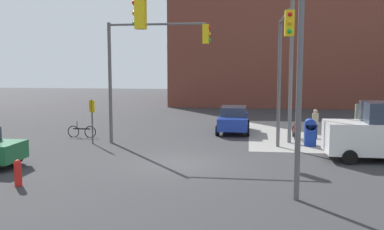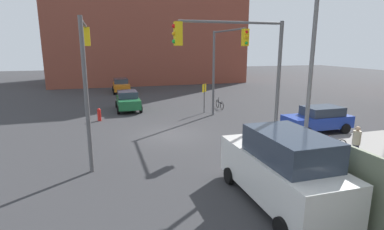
{
  "view_description": "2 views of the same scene",
  "coord_description": "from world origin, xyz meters",
  "px_view_note": "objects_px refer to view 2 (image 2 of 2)",
  "views": [
    {
      "loc": [
        2.99,
        -17.88,
        4.18
      ],
      "look_at": [
        0.6,
        -0.13,
        2.14
      ],
      "focal_mm": 40.0,
      "sensor_mm": 36.0,
      "label": 1
    },
    {
      "loc": [
        17.41,
        -3.83,
        5.28
      ],
      "look_at": [
        2.44,
        0.67,
        1.74
      ],
      "focal_mm": 28.0,
      "sensor_mm": 36.0,
      "label": 2
    }
  ],
  "objects_px": {
    "hatchback_blue": "(318,119)",
    "pedestrian_crossing": "(356,143)",
    "traffic_signal_se_corner": "(86,62)",
    "traffic_signal_ne_corner": "(241,62)",
    "fire_hydrant": "(99,114)",
    "bicycle_leaning_on_fence": "(333,147)",
    "street_lamp_corner": "(304,60)",
    "mailbox_blue": "(304,147)",
    "traffic_signal_nw_corner": "(225,57)",
    "van_white_delivery": "(282,169)",
    "bicycle_at_crosswalk": "(220,104)",
    "coupe_orange": "(121,85)",
    "sedan_green": "(128,100)"
  },
  "relations": [
    {
      "from": "fire_hydrant",
      "to": "sedan_green",
      "type": "xyz_separation_m",
      "value": [
        -3.36,
        2.37,
        0.36
      ]
    },
    {
      "from": "traffic_signal_se_corner",
      "to": "hatchback_blue",
      "type": "height_order",
      "value": "traffic_signal_se_corner"
    },
    {
      "from": "coupe_orange",
      "to": "bicycle_at_crosswalk",
      "type": "relative_size",
      "value": 2.35
    },
    {
      "from": "street_lamp_corner",
      "to": "mailbox_blue",
      "type": "distance_m",
      "value": 4.16
    },
    {
      "from": "traffic_signal_se_corner",
      "to": "hatchback_blue",
      "type": "bearing_deg",
      "value": 91.98
    },
    {
      "from": "mailbox_blue",
      "to": "sedan_green",
      "type": "xyz_separation_m",
      "value": [
        -14.56,
        -6.83,
        0.08
      ]
    },
    {
      "from": "traffic_signal_nw_corner",
      "to": "bicycle_at_crosswalk",
      "type": "xyz_separation_m",
      "value": [
        -4.43,
        1.5,
        -4.29
      ]
    },
    {
      "from": "traffic_signal_se_corner",
      "to": "coupe_orange",
      "type": "xyz_separation_m",
      "value": [
        -21.71,
        2.79,
        -3.78
      ]
    },
    {
      "from": "street_lamp_corner",
      "to": "pedestrian_crossing",
      "type": "relative_size",
      "value": 4.67
    },
    {
      "from": "street_lamp_corner",
      "to": "van_white_delivery",
      "type": "xyz_separation_m",
      "value": [
        4.25,
        -3.71,
        -3.42
      ]
    },
    {
      "from": "traffic_signal_nw_corner",
      "to": "pedestrian_crossing",
      "type": "bearing_deg",
      "value": 17.54
    },
    {
      "from": "traffic_signal_nw_corner",
      "to": "bicycle_leaning_on_fence",
      "type": "distance_m",
      "value": 9.45
    },
    {
      "from": "pedestrian_crossing",
      "to": "hatchback_blue",
      "type": "bearing_deg",
      "value": 37.19
    },
    {
      "from": "traffic_signal_nw_corner",
      "to": "mailbox_blue",
      "type": "relative_size",
      "value": 4.55
    },
    {
      "from": "mailbox_blue",
      "to": "pedestrian_crossing",
      "type": "relative_size",
      "value": 0.84
    },
    {
      "from": "traffic_signal_nw_corner",
      "to": "van_white_delivery",
      "type": "bearing_deg",
      "value": -13.11
    },
    {
      "from": "street_lamp_corner",
      "to": "pedestrian_crossing",
      "type": "height_order",
      "value": "street_lamp_corner"
    },
    {
      "from": "van_white_delivery",
      "to": "fire_hydrant",
      "type": "bearing_deg",
      "value": -157.12
    },
    {
      "from": "mailbox_blue",
      "to": "bicycle_leaning_on_fence",
      "type": "relative_size",
      "value": 0.82
    },
    {
      "from": "mailbox_blue",
      "to": "bicycle_at_crosswalk",
      "type": "height_order",
      "value": "mailbox_blue"
    },
    {
      "from": "mailbox_blue",
      "to": "coupe_orange",
      "type": "bearing_deg",
      "value": -165.22
    },
    {
      "from": "traffic_signal_nw_corner",
      "to": "pedestrian_crossing",
      "type": "xyz_separation_m",
      "value": [
        9.18,
        2.9,
        -3.75
      ]
    },
    {
      "from": "van_white_delivery",
      "to": "pedestrian_crossing",
      "type": "distance_m",
      "value": 6.11
    },
    {
      "from": "traffic_signal_nw_corner",
      "to": "fire_hydrant",
      "type": "distance_m",
      "value": 9.99
    },
    {
      "from": "traffic_signal_nw_corner",
      "to": "van_white_delivery",
      "type": "height_order",
      "value": "traffic_signal_nw_corner"
    },
    {
      "from": "traffic_signal_se_corner",
      "to": "sedan_green",
      "type": "bearing_deg",
      "value": 166.15
    },
    {
      "from": "hatchback_blue",
      "to": "pedestrian_crossing",
      "type": "relative_size",
      "value": 2.45
    },
    {
      "from": "traffic_signal_nw_corner",
      "to": "mailbox_blue",
      "type": "height_order",
      "value": "traffic_signal_nw_corner"
    },
    {
      "from": "mailbox_blue",
      "to": "sedan_green",
      "type": "bearing_deg",
      "value": -154.89
    },
    {
      "from": "bicycle_leaning_on_fence",
      "to": "fire_hydrant",
      "type": "bearing_deg",
      "value": -132.93
    },
    {
      "from": "traffic_signal_ne_corner",
      "to": "fire_hydrant",
      "type": "relative_size",
      "value": 6.91
    },
    {
      "from": "traffic_signal_se_corner",
      "to": "van_white_delivery",
      "type": "height_order",
      "value": "traffic_signal_se_corner"
    },
    {
      "from": "hatchback_blue",
      "to": "pedestrian_crossing",
      "type": "distance_m",
      "value": 5.11
    },
    {
      "from": "street_lamp_corner",
      "to": "coupe_orange",
      "type": "relative_size",
      "value": 1.95
    },
    {
      "from": "bicycle_leaning_on_fence",
      "to": "bicycle_at_crosswalk",
      "type": "distance_m",
      "value": 12.46
    },
    {
      "from": "sedan_green",
      "to": "pedestrian_crossing",
      "type": "height_order",
      "value": "pedestrian_crossing"
    },
    {
      "from": "fire_hydrant",
      "to": "traffic_signal_nw_corner",
      "type": "bearing_deg",
      "value": 73.22
    },
    {
      "from": "traffic_signal_nw_corner",
      "to": "fire_hydrant",
      "type": "relative_size",
      "value": 6.91
    },
    {
      "from": "fire_hydrant",
      "to": "coupe_orange",
      "type": "height_order",
      "value": "coupe_orange"
    },
    {
      "from": "bicycle_leaning_on_fence",
      "to": "bicycle_at_crosswalk",
      "type": "bearing_deg",
      "value": -174.49
    },
    {
      "from": "traffic_signal_se_corner",
      "to": "bicycle_leaning_on_fence",
      "type": "bearing_deg",
      "value": 75.09
    },
    {
      "from": "traffic_signal_se_corner",
      "to": "traffic_signal_ne_corner",
      "type": "height_order",
      "value": "same"
    },
    {
      "from": "coupe_orange",
      "to": "van_white_delivery",
      "type": "xyz_separation_m",
      "value": [
        28.44,
        3.51,
        0.44
      ]
    },
    {
      "from": "coupe_orange",
      "to": "traffic_signal_se_corner",
      "type": "bearing_deg",
      "value": -7.33
    },
    {
      "from": "traffic_signal_se_corner",
      "to": "street_lamp_corner",
      "type": "bearing_deg",
      "value": 76.08
    },
    {
      "from": "hatchback_blue",
      "to": "coupe_orange",
      "type": "xyz_separation_m",
      "value": [
        -21.23,
        -10.89,
        -0.0
      ]
    },
    {
      "from": "traffic_signal_se_corner",
      "to": "bicycle_leaning_on_fence",
      "type": "distance_m",
      "value": 12.84
    },
    {
      "from": "van_white_delivery",
      "to": "bicycle_leaning_on_fence",
      "type": "distance_m",
      "value": 6.57
    },
    {
      "from": "traffic_signal_se_corner",
      "to": "pedestrian_crossing",
      "type": "xyz_separation_m",
      "value": [
        4.31,
        11.9,
        -3.73
      ]
    },
    {
      "from": "coupe_orange",
      "to": "hatchback_blue",
      "type": "bearing_deg",
      "value": 27.15
    }
  ]
}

